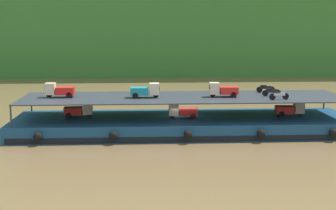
# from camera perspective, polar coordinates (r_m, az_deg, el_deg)

# --- Properties ---
(ground_plane) EXTENTS (400.00, 400.00, 0.00)m
(ground_plane) POSITION_cam_1_polar(r_m,az_deg,el_deg) (46.16, 1.86, -3.29)
(ground_plane) COLOR brown
(cargo_barge) EXTENTS (32.56, 9.33, 1.50)m
(cargo_barge) POSITION_cam_1_polar(r_m,az_deg,el_deg) (45.96, 1.87, -2.39)
(cargo_barge) COLOR navy
(cargo_barge) RESTS_ON ground
(cargo_rack) EXTENTS (30.96, 7.93, 2.00)m
(cargo_rack) POSITION_cam_1_polar(r_m,az_deg,el_deg) (45.51, 1.89, 0.94)
(cargo_rack) COLOR #2D333D
(cargo_rack) RESTS_ON cargo_barge
(mini_truck_lower_stern) EXTENTS (2.79, 1.29, 1.38)m
(mini_truck_lower_stern) POSITION_cam_1_polar(r_m,az_deg,el_deg) (46.52, -10.70, -0.60)
(mini_truck_lower_stern) COLOR red
(mini_truck_lower_stern) RESTS_ON cargo_barge
(mini_truck_lower_aft) EXTENTS (2.78, 1.28, 1.38)m
(mini_truck_lower_aft) POSITION_cam_1_polar(r_m,az_deg,el_deg) (45.21, 1.76, -0.73)
(mini_truck_lower_aft) COLOR red
(mini_truck_lower_aft) RESTS_ON cargo_barge
(mini_truck_lower_mid) EXTENTS (2.79, 1.29, 1.38)m
(mini_truck_lower_mid) POSITION_cam_1_polar(r_m,az_deg,el_deg) (47.83, 14.54, -0.46)
(mini_truck_lower_mid) COLOR red
(mini_truck_lower_mid) RESTS_ON cargo_barge
(mini_truck_upper_stern) EXTENTS (2.75, 1.21, 1.38)m
(mini_truck_upper_stern) POSITION_cam_1_polar(r_m,az_deg,el_deg) (46.16, -12.98, 1.76)
(mini_truck_upper_stern) COLOR red
(mini_truck_upper_stern) RESTS_ON cargo_rack
(mini_truck_upper_mid) EXTENTS (2.74, 1.21, 1.38)m
(mini_truck_upper_mid) POSITION_cam_1_polar(r_m,az_deg,el_deg) (44.85, -2.74, 1.77)
(mini_truck_upper_mid) COLOR teal
(mini_truck_upper_mid) RESTS_ON cargo_rack
(mini_truck_upper_fore) EXTENTS (2.77, 1.26, 1.38)m
(mini_truck_upper_fore) POSITION_cam_1_polar(r_m,az_deg,el_deg) (45.58, 6.65, 1.84)
(mini_truck_upper_fore) COLOR red
(mini_truck_upper_fore) RESTS_ON cargo_rack
(motorcycle_upper_port) EXTENTS (1.90, 0.55, 0.87)m
(motorcycle_upper_port) POSITION_cam_1_polar(r_m,az_deg,el_deg) (44.72, 13.25, 1.17)
(motorcycle_upper_port) COLOR black
(motorcycle_upper_port) RESTS_ON cargo_rack
(motorcycle_upper_centre) EXTENTS (1.90, 0.55, 0.87)m
(motorcycle_upper_centre) POSITION_cam_1_polar(r_m,az_deg,el_deg) (46.97, 12.37, 1.60)
(motorcycle_upper_centre) COLOR black
(motorcycle_upper_centre) RESTS_ON cargo_rack
(motorcycle_upper_stbd) EXTENTS (1.90, 0.55, 0.87)m
(motorcycle_upper_stbd) POSITION_cam_1_polar(r_m,az_deg,el_deg) (49.26, 11.69, 1.99)
(motorcycle_upper_stbd) COLOR black
(motorcycle_upper_stbd) RESTS_ON cargo_rack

